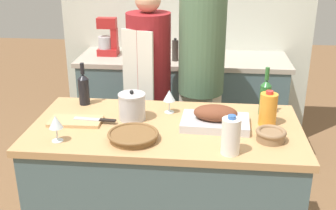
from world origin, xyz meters
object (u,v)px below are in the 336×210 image
object	(u,v)px
juice_jug	(268,109)
condiment_bottle_short	(175,50)
wine_bottle_green	(84,88)
cutting_board	(76,121)
wicker_basket	(133,136)
wine_bottle_dark	(265,96)
knife_chef	(96,119)
mixing_bowl	(271,135)
stock_pot	(132,106)
condiment_bottle_tall	(193,53)
wine_glass_left	(169,96)
stand_mixer	(108,40)
roasting_pan	(215,118)
person_cook_guest	(201,75)
milk_jug	(231,136)
wine_glass_right	(56,123)
person_cook_aproned	(149,83)

from	to	relation	value
juice_jug	condiment_bottle_short	size ratio (longest dim) A/B	1.03
wine_bottle_green	cutting_board	bearing A→B (deg)	-84.22
wicker_basket	condiment_bottle_short	bearing A→B (deg)	86.57
wine_bottle_dark	knife_chef	bearing A→B (deg)	-167.09
wicker_basket	mixing_bowl	xyz separation A→B (m)	(0.72, 0.06, 0.01)
stock_pot	knife_chef	size ratio (longest dim) A/B	0.72
wine_bottle_green	condiment_bottle_tall	xyz separation A→B (m)	(0.65, 1.03, -0.02)
wine_glass_left	condiment_bottle_tall	distance (m)	1.12
wicker_basket	wine_bottle_green	size ratio (longest dim) A/B	0.99
knife_chef	cutting_board	bearing A→B (deg)	-175.75
cutting_board	stand_mixer	xyz separation A→B (m)	(-0.16, 1.50, 0.13)
roasting_pan	juice_jug	size ratio (longest dim) A/B	1.91
person_cook_guest	knife_chef	bearing A→B (deg)	-103.89
stand_mixer	condiment_bottle_tall	world-z (taller)	stand_mixer
wine_bottle_green	condiment_bottle_short	xyz separation A→B (m)	(0.49, 1.07, -0.01)
milk_jug	condiment_bottle_tall	distance (m)	1.63
wine_bottle_green	person_cook_guest	size ratio (longest dim) A/B	0.16
wine_glass_right	stand_mixer	bearing A→B (deg)	94.39
juice_jug	stand_mixer	bearing A→B (deg)	131.49
cutting_board	wine_bottle_dark	bearing A→B (deg)	11.97
wicker_basket	mixing_bowl	world-z (taller)	mixing_bowl
juice_jug	condiment_bottle_tall	bearing A→B (deg)	111.09
person_cook_aproned	person_cook_guest	bearing A→B (deg)	19.46
juice_jug	milk_jug	world-z (taller)	same
roasting_pan	wicker_basket	world-z (taller)	roasting_pan
juice_jug	person_cook_guest	world-z (taller)	person_cook_guest
stock_pot	condiment_bottle_short	xyz separation A→B (m)	(0.15, 1.28, 0.01)
stock_pot	person_cook_aproned	xyz separation A→B (m)	(-0.01, 0.75, -0.11)
stock_pot	milk_jug	bearing A→B (deg)	-33.69
knife_chef	condiment_bottle_tall	size ratio (longest dim) A/B	1.40
juice_jug	wine_glass_right	bearing A→B (deg)	-163.92
wine_glass_left	condiment_bottle_short	bearing A→B (deg)	92.79
juice_jug	wine_glass_right	world-z (taller)	juice_jug
wine_bottle_dark	condiment_bottle_short	size ratio (longest dim) A/B	1.49
condiment_bottle_short	wine_glass_right	bearing A→B (deg)	-106.86
stock_pot	person_cook_aproned	bearing A→B (deg)	90.61
wine_bottle_dark	person_cook_guest	world-z (taller)	person_cook_guest
condiment_bottle_tall	condiment_bottle_short	xyz separation A→B (m)	(-0.15, 0.04, 0.01)
cutting_board	person_cook_aproned	xyz separation A→B (m)	(0.31, 0.83, -0.04)
mixing_bowl	knife_chef	xyz separation A→B (m)	(-0.97, 0.14, -0.01)
knife_chef	stand_mixer	distance (m)	1.52
wine_glass_left	person_cook_guest	bearing A→B (deg)	73.30
mixing_bowl	stand_mixer	size ratio (longest dim) A/B	0.47
condiment_bottle_tall	stand_mixer	bearing A→B (deg)	167.27
wicker_basket	stand_mixer	distance (m)	1.77
roasting_pan	person_cook_aproned	distance (m)	0.95
wine_bottle_dark	wine_glass_right	size ratio (longest dim) A/B	2.04
wicker_basket	condiment_bottle_tall	xyz separation A→B (m)	(0.25, 1.51, 0.06)
roasting_pan	cutting_board	size ratio (longest dim) A/B	1.28
condiment_bottle_short	knife_chef	bearing A→B (deg)	-104.20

